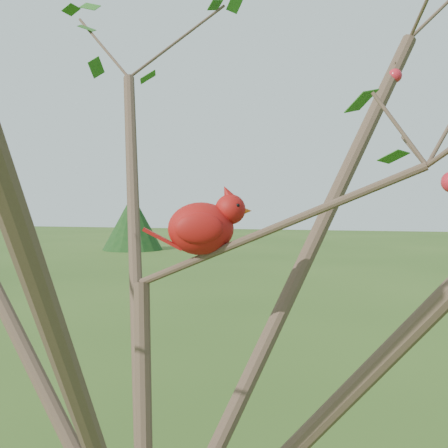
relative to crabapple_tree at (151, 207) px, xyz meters
name	(u,v)px	position (x,y,z in m)	size (l,w,h in m)	color
crabapple_tree	(151,207)	(0.00, 0.00, 0.00)	(2.35, 2.05, 2.95)	#3B2C20
cardinal	(205,226)	(0.08, 0.12, -0.04)	(0.23, 0.15, 0.17)	#A10D10
distant_trees	(354,215)	(-0.32, 23.27, -0.60)	(43.31, 12.86, 3.53)	#3B2C20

